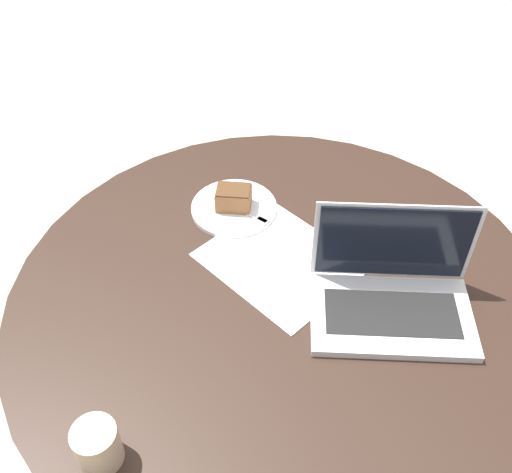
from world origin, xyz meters
The scene contains 8 objects.
ground_plane centered at (0.00, 0.00, 0.00)m, with size 12.00×12.00×0.00m, color #B7AD9E.
dining_table centered at (0.00, 0.00, 0.61)m, with size 1.19×1.19×0.72m.
paper_document centered at (-0.05, 0.08, 0.73)m, with size 0.37×0.34×0.00m.
plate centered at (-0.24, 0.17, 0.73)m, with size 0.21×0.21×0.01m.
cake_slice centered at (-0.24, 0.17, 0.76)m, with size 0.10×0.09×0.06m.
fork centered at (-0.20, 0.16, 0.74)m, with size 0.17×0.03×0.00m.
coffee_glass centered at (-0.07, -0.49, 0.77)m, with size 0.08×0.08×0.09m.
laptop centered at (0.21, 0.09, 0.77)m, with size 0.40×0.35×0.22m.
Camera 1 is at (0.41, -0.74, 1.72)m, focal length 42.00 mm.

